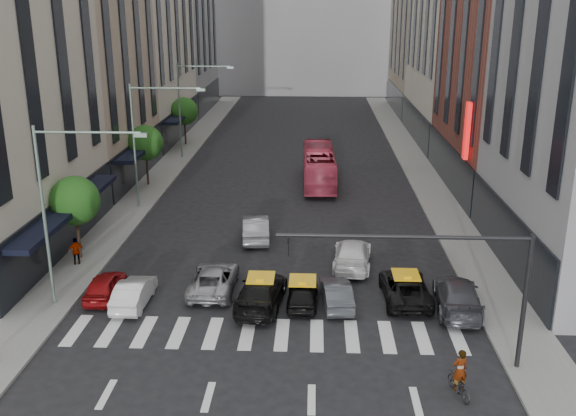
# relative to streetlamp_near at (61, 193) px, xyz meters

# --- Properties ---
(ground) EXTENTS (160.00, 160.00, 0.00)m
(ground) POSITION_rel_streetlamp_near_xyz_m (10.04, -4.00, -5.90)
(ground) COLOR black
(ground) RESTS_ON ground
(sidewalk_left) EXTENTS (3.00, 96.00, 0.15)m
(sidewalk_left) POSITION_rel_streetlamp_near_xyz_m (-1.46, 26.00, -5.83)
(sidewalk_left) COLOR slate
(sidewalk_left) RESTS_ON ground
(sidewalk_right) EXTENTS (3.00, 96.00, 0.15)m
(sidewalk_right) POSITION_rel_streetlamp_near_xyz_m (21.54, 26.00, -5.83)
(sidewalk_right) COLOR slate
(sidewalk_right) RESTS_ON ground
(building_left_b) EXTENTS (8.00, 16.00, 24.00)m
(building_left_b) POSITION_rel_streetlamp_near_xyz_m (-6.96, 24.00, 6.10)
(building_left_b) COLOR tan
(building_left_b) RESTS_ON ground
(building_right_b) EXTENTS (8.00, 18.00, 26.00)m
(building_right_b) POSITION_rel_streetlamp_near_xyz_m (27.04, 23.00, 7.10)
(building_right_b) COLOR brown
(building_right_b) RESTS_ON ground
(building_right_d) EXTENTS (8.00, 18.00, 28.00)m
(building_right_d) POSITION_rel_streetlamp_near_xyz_m (27.04, 61.00, 8.10)
(building_right_d) COLOR tan
(building_right_d) RESTS_ON ground
(tree_near) EXTENTS (2.88, 2.88, 4.95)m
(tree_near) POSITION_rel_streetlamp_near_xyz_m (-1.76, 6.00, -2.25)
(tree_near) COLOR black
(tree_near) RESTS_ON sidewalk_left
(tree_mid) EXTENTS (2.88, 2.88, 4.95)m
(tree_mid) POSITION_rel_streetlamp_near_xyz_m (-1.76, 22.00, -2.25)
(tree_mid) COLOR black
(tree_mid) RESTS_ON sidewalk_left
(tree_far) EXTENTS (2.88, 2.88, 4.95)m
(tree_far) POSITION_rel_streetlamp_near_xyz_m (-1.76, 38.00, -2.25)
(tree_far) COLOR black
(tree_far) RESTS_ON sidewalk_left
(streetlamp_near) EXTENTS (5.38, 0.25, 9.00)m
(streetlamp_near) POSITION_rel_streetlamp_near_xyz_m (0.00, 0.00, 0.00)
(streetlamp_near) COLOR gray
(streetlamp_near) RESTS_ON sidewalk_left
(streetlamp_mid) EXTENTS (5.38, 0.25, 9.00)m
(streetlamp_mid) POSITION_rel_streetlamp_near_xyz_m (0.00, 16.00, 0.00)
(streetlamp_mid) COLOR gray
(streetlamp_mid) RESTS_ON sidewalk_left
(streetlamp_far) EXTENTS (5.38, 0.25, 9.00)m
(streetlamp_far) POSITION_rel_streetlamp_near_xyz_m (0.00, 32.00, 0.00)
(streetlamp_far) COLOR gray
(streetlamp_far) RESTS_ON sidewalk_left
(traffic_signal) EXTENTS (10.10, 0.20, 6.00)m
(traffic_signal) POSITION_rel_streetlamp_near_xyz_m (17.74, -5.00, -1.43)
(traffic_signal) COLOR black
(traffic_signal) RESTS_ON ground
(liberty_sign) EXTENTS (0.30, 0.70, 4.00)m
(liberty_sign) POSITION_rel_streetlamp_near_xyz_m (22.64, 16.00, 0.10)
(liberty_sign) COLOR red
(liberty_sign) RESTS_ON ground
(car_red) EXTENTS (1.59, 3.80, 1.29)m
(car_red) POSITION_rel_streetlamp_near_xyz_m (1.32, 1.07, -5.26)
(car_red) COLOR maroon
(car_red) RESTS_ON ground
(car_white_front) EXTENTS (1.46, 4.05, 1.33)m
(car_white_front) POSITION_rel_streetlamp_near_xyz_m (3.04, 0.27, -5.24)
(car_white_front) COLOR silver
(car_white_front) RESTS_ON ground
(car_silver) EXTENTS (2.30, 4.96, 1.38)m
(car_silver) POSITION_rel_streetlamp_near_xyz_m (6.80, 2.08, -5.22)
(car_silver) COLOR #95959A
(car_silver) RESTS_ON ground
(taxi_left) EXTENTS (2.60, 5.41, 1.52)m
(taxi_left) POSITION_rel_streetlamp_near_xyz_m (9.44, 0.40, -5.14)
(taxi_left) COLOR black
(taxi_left) RESTS_ON ground
(taxi_center) EXTENTS (1.57, 3.79, 1.28)m
(taxi_center) POSITION_rel_streetlamp_near_xyz_m (11.52, 0.67, -5.26)
(taxi_center) COLOR black
(taxi_center) RESTS_ON ground
(car_grey_mid) EXTENTS (1.76, 4.04, 1.29)m
(car_grey_mid) POSITION_rel_streetlamp_near_xyz_m (13.21, 0.66, -5.26)
(car_grey_mid) COLOR #36393D
(car_grey_mid) RESTS_ON ground
(taxi_right) EXTENTS (2.41, 4.99, 1.37)m
(taxi_right) POSITION_rel_streetlamp_near_xyz_m (16.74, 1.41, -5.22)
(taxi_right) COLOR black
(taxi_right) RESTS_ON ground
(car_grey_curb) EXTENTS (2.56, 5.34, 1.50)m
(car_grey_curb) POSITION_rel_streetlamp_near_xyz_m (19.18, 0.40, -5.15)
(car_grey_curb) COLOR #3F4147
(car_grey_curb) RESTS_ON ground
(car_row2_left) EXTENTS (2.09, 4.82, 1.54)m
(car_row2_left) POSITION_rel_streetlamp_near_xyz_m (8.32, 9.89, -5.13)
(car_row2_left) COLOR gray
(car_row2_left) RESTS_ON ground
(car_row2_right) EXTENTS (2.55, 5.30, 1.49)m
(car_row2_right) POSITION_rel_streetlamp_near_xyz_m (14.28, 5.69, -5.16)
(car_row2_right) COLOR white
(car_row2_right) RESTS_ON ground
(bus) EXTENTS (2.76, 10.79, 2.99)m
(bus) POSITION_rel_streetlamp_near_xyz_m (12.40, 23.46, -4.41)
(bus) COLOR #C33953
(bus) RESTS_ON ground
(motorcycle) EXTENTS (1.06, 1.82, 0.90)m
(motorcycle) POSITION_rel_streetlamp_near_xyz_m (17.72, -6.96, -5.45)
(motorcycle) COLOR black
(motorcycle) RESTS_ON ground
(rider) EXTENTS (0.72, 0.58, 1.73)m
(rider) POSITION_rel_streetlamp_near_xyz_m (17.72, -6.96, -4.13)
(rider) COLOR gray
(rider) RESTS_ON motorcycle
(pedestrian_far) EXTENTS (1.01, 0.74, 1.59)m
(pedestrian_far) POSITION_rel_streetlamp_near_xyz_m (-1.57, 4.96, -4.96)
(pedestrian_far) COLOR gray
(pedestrian_far) RESTS_ON sidewalk_left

